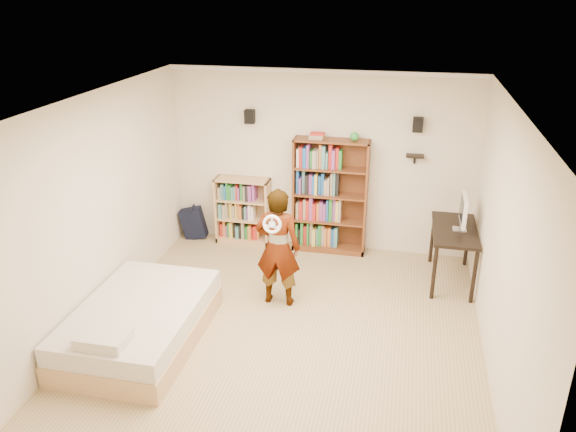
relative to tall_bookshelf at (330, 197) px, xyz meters
name	(u,v)px	position (x,y,z in m)	size (l,w,h in m)	color
ground	(285,334)	(-0.17, -2.34, -0.87)	(4.50, 5.00, 0.01)	tan
room_shell	(285,193)	(-0.17, -2.34, 0.89)	(4.52, 5.02, 2.71)	beige
crown_molding	(284,107)	(-0.17, -2.34, 1.80)	(4.50, 5.00, 0.06)	white
speaker_left	(250,116)	(-1.22, 0.06, 1.13)	(0.14, 0.12, 0.20)	black
speaker_right	(418,125)	(1.18, 0.06, 1.13)	(0.14, 0.12, 0.20)	black
wall_shelf	(415,156)	(1.18, 0.07, 0.68)	(0.25, 0.16, 0.03)	black
tall_bookshelf	(330,197)	(0.00, 0.00, 0.00)	(1.10, 0.32, 1.74)	brown
low_bookshelf	(243,211)	(-1.36, 0.00, -0.34)	(0.84, 0.31, 1.05)	tan
computer_desk	(452,255)	(1.77, -0.62, -0.48)	(0.58, 1.15, 0.78)	black
imac	(462,213)	(1.82, -0.65, 0.16)	(0.10, 0.49, 0.49)	white
daybed	(140,318)	(-1.76, -2.81, -0.57)	(1.29, 1.99, 0.59)	silver
person	(278,248)	(-0.41, -1.65, -0.10)	(0.56, 0.37, 1.54)	black
wii_wheel	(272,224)	(-0.41, -1.94, 0.34)	(0.23, 0.23, 0.04)	white
navy_bag	(194,223)	(-2.18, -0.01, -0.61)	(0.38, 0.25, 0.52)	black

